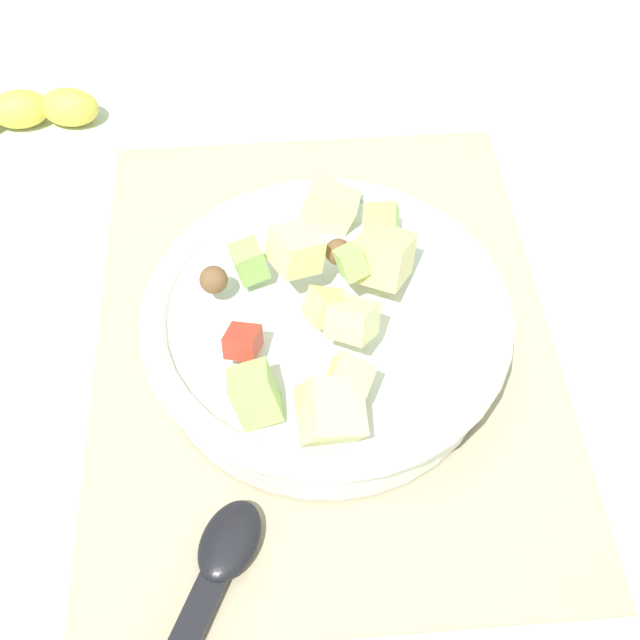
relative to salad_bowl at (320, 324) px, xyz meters
The scene contains 5 objects.
ground_plane 0.04m from the salad_bowl, 165.53° to the left, with size 2.40×2.40×0.00m, color silver.
placemat 0.04m from the salad_bowl, 165.53° to the left, with size 0.45×0.35×0.01m, color tan.
salad_bowl is the anchor object (origin of this frame).
serving_spoon 0.21m from the salad_bowl, 25.05° to the right, with size 0.20×0.11×0.01m.
banana_whole 0.39m from the salad_bowl, 137.58° to the right, with size 0.06×0.15×0.04m.
Camera 1 is at (0.37, -0.03, 0.50)m, focal length 45.53 mm.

